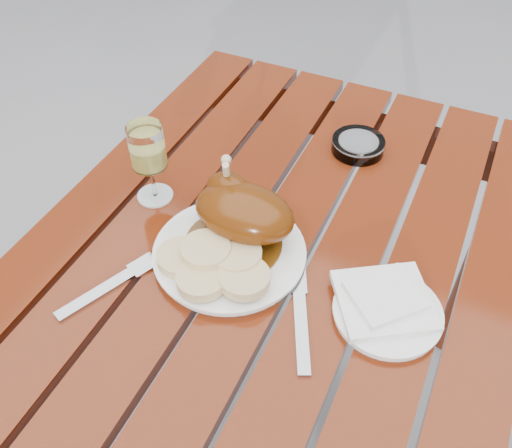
{
  "coord_description": "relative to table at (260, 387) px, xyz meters",
  "views": [
    {
      "loc": [
        0.24,
        -0.54,
        1.45
      ],
      "look_at": [
        -0.04,
        0.06,
        0.78
      ],
      "focal_mm": 40.0,
      "sensor_mm": 36.0,
      "label": 1
    }
  ],
  "objects": [
    {
      "name": "table",
      "position": [
        0.0,
        0.0,
        0.0
      ],
      "size": [
        0.8,
        1.2,
        0.75
      ],
      "primitive_type": "cube",
      "color": "maroon",
      "rests_on": "ground"
    },
    {
      "name": "dinner_plate",
      "position": [
        -0.06,
        0.0,
        0.38
      ],
      "size": [
        0.28,
        0.28,
        0.02
      ],
      "primitive_type": "cylinder",
      "rotation": [
        0.0,
        0.0,
        -0.13
      ],
      "color": "white",
      "rests_on": "table"
    },
    {
      "name": "roast_duck",
      "position": [
        -0.06,
        0.05,
        0.44
      ],
      "size": [
        0.17,
        0.17,
        0.12
      ],
      "color": "#4F2B09",
      "rests_on": "dinner_plate"
    },
    {
      "name": "bread_dumplings",
      "position": [
        -0.06,
        -0.04,
        0.41
      ],
      "size": [
        0.19,
        0.14,
        0.03
      ],
      "color": "#DFBF88",
      "rests_on": "dinner_plate"
    },
    {
      "name": "wine_glass",
      "position": [
        -0.25,
        0.08,
        0.45
      ],
      "size": [
        0.07,
        0.07,
        0.15
      ],
      "primitive_type": "cylinder",
      "rotation": [
        0.0,
        0.0,
        -0.03
      ],
      "color": "#EBE56A",
      "rests_on": "table"
    },
    {
      "name": "side_plate",
      "position": [
        0.21,
        -0.0,
        0.38
      ],
      "size": [
        0.2,
        0.2,
        0.01
      ],
      "primitive_type": "cylinder",
      "rotation": [
        0.0,
        0.0,
        -0.26
      ],
      "color": "white",
      "rests_on": "table"
    },
    {
      "name": "napkin",
      "position": [
        0.2,
        0.01,
        0.39
      ],
      "size": [
        0.18,
        0.18,
        0.01
      ],
      "primitive_type": "cube",
      "rotation": [
        0.0,
        0.0,
        0.57
      ],
      "color": "white",
      "rests_on": "side_plate"
    },
    {
      "name": "ashtray",
      "position": [
        0.04,
        0.36,
        0.39
      ],
      "size": [
        0.13,
        0.13,
        0.03
      ],
      "primitive_type": "cylinder",
      "rotation": [
        0.0,
        0.0,
        -0.36
      ],
      "color": "#B2B7BC",
      "rests_on": "table"
    },
    {
      "name": "fork",
      "position": [
        -0.21,
        -0.14,
        0.38
      ],
      "size": [
        0.08,
        0.16,
        0.01
      ],
      "primitive_type": "cube",
      "rotation": [
        0.0,
        0.0,
        -0.41
      ],
      "color": "gray",
      "rests_on": "table"
    },
    {
      "name": "knife",
      "position": [
        0.09,
        -0.06,
        0.38
      ],
      "size": [
        0.1,
        0.18,
        0.01
      ],
      "primitive_type": "cube",
      "rotation": [
        0.0,
        0.0,
        0.43
      ],
      "color": "gray",
      "rests_on": "table"
    }
  ]
}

